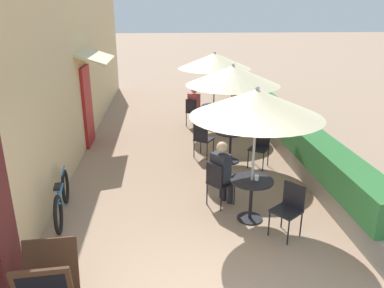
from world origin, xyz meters
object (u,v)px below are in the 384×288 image
at_px(cafe_chair_near_right, 218,181).
at_px(seated_patron_far_left, 195,104).
at_px(patio_table_mid, 230,141).
at_px(patio_umbrella_far, 215,61).
at_px(cafe_chair_mid_left, 202,138).
at_px(menu_board, 49,284).
at_px(coffee_cup_near, 257,178).
at_px(patio_umbrella_mid, 233,75).
at_px(cafe_chair_mid_right, 260,145).
at_px(cafe_chair_near_left, 289,206).
at_px(bicycle_leaning, 62,199).
at_px(patio_umbrella_near, 257,103).
at_px(patio_table_far, 214,113).
at_px(seated_patron_far_right, 234,111).
at_px(patio_table_near, 251,192).
at_px(coffee_cup_mid, 232,132).
at_px(cafe_chair_far_right, 235,116).
at_px(cafe_chair_far_left, 193,110).
at_px(seated_patron_near_right, 223,170).
at_px(coffee_cup_far, 216,104).

distance_m(cafe_chair_near_right, seated_patron_far_left, 5.22).
bearing_deg(seated_patron_far_left, patio_table_mid, -39.98).
relative_size(patio_table_mid, patio_umbrella_far, 0.32).
distance_m(cafe_chair_mid_left, menu_board, 5.44).
distance_m(coffee_cup_near, patio_umbrella_mid, 2.96).
relative_size(cafe_chair_mid_left, cafe_chair_mid_right, 1.00).
distance_m(cafe_chair_near_left, bicycle_leaning, 3.87).
distance_m(patio_umbrella_near, menu_board, 3.83).
bearing_deg(patio_table_far, patio_table_mid, -88.77).
xyz_separation_m(patio_umbrella_near, cafe_chair_mid_right, (0.75, 2.34, -1.56)).
bearing_deg(patio_umbrella_mid, patio_umbrella_near, -92.46).
bearing_deg(seated_patron_far_right, cafe_chair_near_right, 115.11).
height_order(cafe_chair_mid_right, bicycle_leaning, cafe_chair_mid_right).
distance_m(patio_table_near, seated_patron_far_left, 5.74).
height_order(coffee_cup_near, coffee_cup_mid, same).
xyz_separation_m(coffee_cup_mid, cafe_chair_far_right, (0.53, 2.35, -0.28)).
bearing_deg(cafe_chair_near_left, seated_patron_far_right, -39.08).
bearing_deg(bicycle_leaning, patio_umbrella_near, -13.51).
relative_size(cafe_chair_mid_left, seated_patron_far_left, 0.70).
distance_m(cafe_chair_mid_left, bicycle_leaning, 3.80).
height_order(cafe_chair_near_right, cafe_chair_far_left, same).
relative_size(patio_umbrella_near, coffee_cup_near, 26.04).
height_order(patio_umbrella_near, patio_umbrella_mid, same).
relative_size(seated_patron_near_right, patio_table_mid, 1.66).
relative_size(cafe_chair_near_right, menu_board, 1.03).
bearing_deg(cafe_chair_near_right, patio_umbrella_far, 135.18).
relative_size(patio_umbrella_near, bicycle_leaning, 1.38).
height_order(cafe_chair_far_left, bicycle_leaning, cafe_chair_far_left).
bearing_deg(cafe_chair_near_right, patio_table_near, 6.18).
bearing_deg(seated_patron_near_right, cafe_chair_mid_right, 108.52).
bearing_deg(seated_patron_far_left, cafe_chair_near_left, -41.91).
height_order(patio_umbrella_mid, patio_table_far, patio_umbrella_mid).
bearing_deg(cafe_chair_mid_right, patio_table_mid, 6.18).
distance_m(cafe_chair_near_right, cafe_chair_far_left, 5.13).
xyz_separation_m(coffee_cup_near, patio_table_mid, (0.04, 2.67, -0.27)).
distance_m(cafe_chair_near_left, cafe_chair_mid_right, 2.85).
relative_size(patio_umbrella_mid, coffee_cup_far, 26.04).
xyz_separation_m(patio_table_mid, patio_umbrella_mid, (0.00, 0.00, 1.55)).
relative_size(patio_umbrella_near, cafe_chair_far_right, 2.69).
bearing_deg(menu_board, coffee_cup_mid, 51.41).
distance_m(cafe_chair_far_right, menu_board, 7.64).
xyz_separation_m(cafe_chair_near_right, patio_table_far, (0.55, 4.74, 0.01)).
height_order(seated_patron_near_right, seated_patron_far_right, same).
xyz_separation_m(patio_table_far, cafe_chair_far_right, (0.59, -0.39, -0.01)).
distance_m(patio_table_mid, menu_board, 5.47).
bearing_deg(patio_table_far, patio_umbrella_far, 82.87).
bearing_deg(cafe_chair_near_left, coffee_cup_mid, -31.08).
xyz_separation_m(coffee_cup_mid, patio_table_far, (-0.06, 2.74, -0.27)).
bearing_deg(patio_umbrella_near, patio_umbrella_far, 89.36).
relative_size(seated_patron_near_right, patio_umbrella_far, 0.53).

